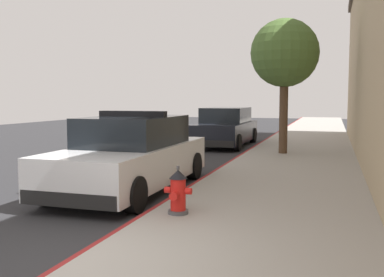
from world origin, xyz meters
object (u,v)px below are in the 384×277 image
(parked_car_silver_ahead, at_px, (225,128))
(fire_hydrant, at_px, (178,192))
(police_cruiser, at_px, (132,155))
(street_tree, at_px, (285,54))

(parked_car_silver_ahead, xyz_separation_m, fire_hydrant, (1.90, -11.33, -0.25))
(police_cruiser, distance_m, parked_car_silver_ahead, 9.29)
(fire_hydrant, bearing_deg, police_cruiser, 130.51)
(fire_hydrant, relative_size, street_tree, 0.17)
(police_cruiser, bearing_deg, fire_hydrant, -49.49)
(parked_car_silver_ahead, bearing_deg, police_cruiser, -89.04)
(police_cruiser, height_order, parked_car_silver_ahead, police_cruiser)
(police_cruiser, height_order, fire_hydrant, police_cruiser)
(fire_hydrant, xyz_separation_m, street_tree, (0.74, 8.42, 2.89))
(fire_hydrant, bearing_deg, street_tree, 85.00)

